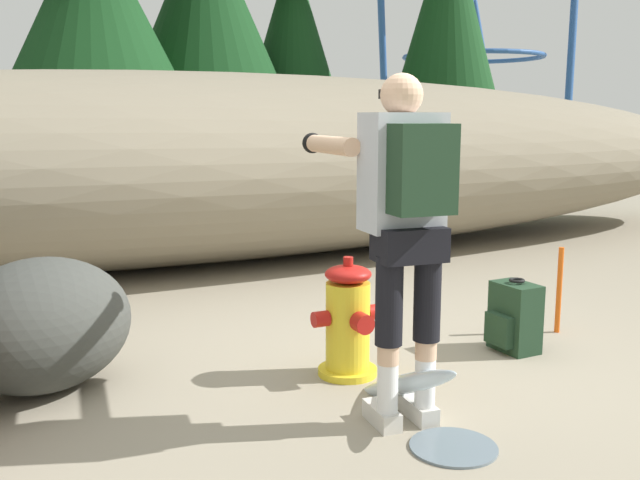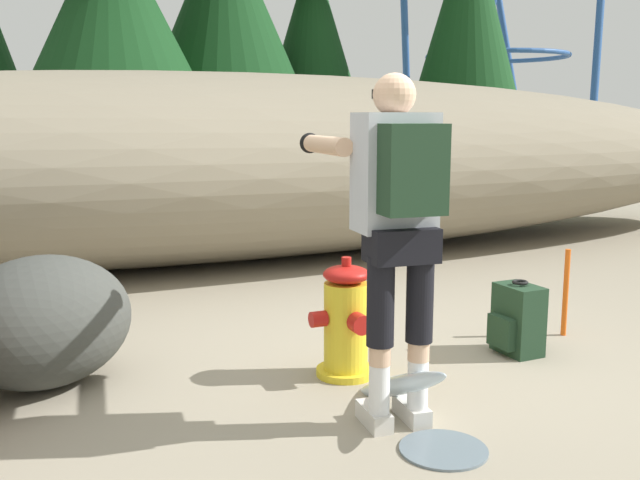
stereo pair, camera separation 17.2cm
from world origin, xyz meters
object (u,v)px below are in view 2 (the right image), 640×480
at_px(spare_backpack, 517,320).
at_px(survey_stake, 566,293).
at_px(boulder_outlier, 43,321).
at_px(utility_worker, 395,206).
at_px(fire_hydrant, 346,322).

distance_m(spare_backpack, survey_stake, 0.57).
bearing_deg(boulder_outlier, utility_worker, -37.46).
xyz_separation_m(boulder_outlier, survey_stake, (3.30, -0.41, -0.07)).
height_order(fire_hydrant, boulder_outlier, boulder_outlier).
xyz_separation_m(utility_worker, boulder_outlier, (-1.54, 1.18, -0.70)).
bearing_deg(survey_stake, utility_worker, -156.39).
bearing_deg(boulder_outlier, fire_hydrant, -18.01).
distance_m(boulder_outlier, survey_stake, 3.33).
relative_size(fire_hydrant, boulder_outlier, 0.70).
height_order(fire_hydrant, survey_stake, fire_hydrant).
xyz_separation_m(spare_backpack, survey_stake, (0.54, 0.18, 0.08)).
bearing_deg(fire_hydrant, utility_worker, -95.39).
xyz_separation_m(utility_worker, survey_stake, (1.76, 0.77, -0.77)).
relative_size(fire_hydrant, survey_stake, 1.16).
xyz_separation_m(fire_hydrant, survey_stake, (1.70, 0.11, -0.02)).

